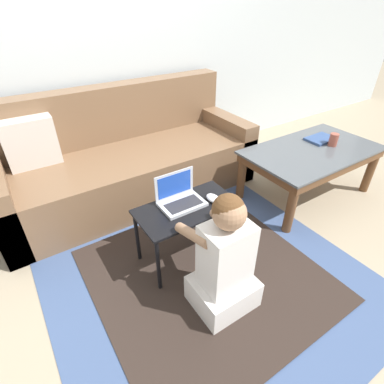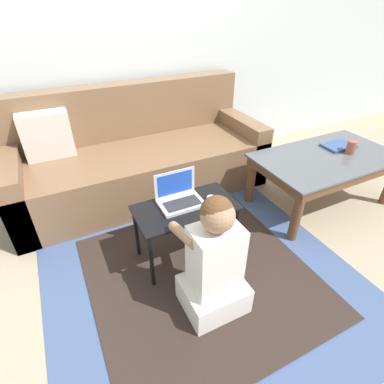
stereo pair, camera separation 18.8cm
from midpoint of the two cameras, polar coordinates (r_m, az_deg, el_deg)
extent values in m
plane|color=gray|center=(2.08, 7.13, -13.55)|extent=(16.00, 16.00, 0.00)
cube|color=silver|center=(2.87, -10.26, 27.84)|extent=(9.00, 0.06, 2.50)
cube|color=#3D517A|center=(2.00, 4.50, -15.72)|extent=(1.87, 1.88, 0.01)
cube|color=#2D231E|center=(2.00, 4.51, -15.62)|extent=(1.35, 1.36, 0.00)
cube|color=brown|center=(2.68, -7.35, 4.20)|extent=(2.13, 0.83, 0.42)
cube|color=brown|center=(2.79, -10.41, 15.10)|extent=(2.13, 0.18, 0.46)
cube|color=brown|center=(2.56, -28.52, 0.16)|extent=(0.16, 0.83, 0.55)
cube|color=brown|center=(3.07, 10.27, 9.22)|extent=(0.16, 0.83, 0.55)
cube|color=beige|center=(2.56, -24.05, 9.76)|extent=(0.36, 0.14, 0.36)
cube|color=#4C5156|center=(2.66, 26.29, 5.95)|extent=(1.14, 0.65, 0.02)
cube|color=brown|center=(2.68, 26.06, 5.12)|extent=(1.09, 0.63, 0.07)
cylinder|color=brown|center=(2.26, 21.58, -4.31)|extent=(0.07, 0.07, 0.42)
cylinder|color=brown|center=(2.58, 13.25, 2.21)|extent=(0.07, 0.07, 0.42)
cylinder|color=brown|center=(3.28, 27.64, 6.18)|extent=(0.07, 0.07, 0.42)
cube|color=black|center=(1.86, 1.71, -3.12)|extent=(0.64, 0.34, 0.02)
cylinder|color=black|center=(1.81, -4.68, -13.36)|extent=(0.02, 0.02, 0.40)
cylinder|color=black|center=(2.03, 11.02, -7.74)|extent=(0.02, 0.02, 0.40)
cylinder|color=black|center=(2.01, -7.89, -7.81)|extent=(0.02, 0.02, 0.40)
cylinder|color=black|center=(2.21, 6.63, -3.33)|extent=(0.02, 0.02, 0.40)
cube|color=#B7BCC6|center=(1.87, 0.80, -2.29)|extent=(0.27, 0.19, 0.02)
cube|color=#28282D|center=(1.85, 1.04, -2.27)|extent=(0.22, 0.11, 0.00)
cube|color=#B7BCC6|center=(1.88, -0.43, 1.61)|extent=(0.27, 0.01, 0.18)
cube|color=#1E47B7|center=(1.87, -0.38, 1.55)|extent=(0.23, 0.00, 0.15)
ellipsoid|color=silver|center=(1.90, 6.84, -1.57)|extent=(0.07, 0.11, 0.04)
cube|color=silver|center=(1.81, 7.18, -18.87)|extent=(0.34, 0.29, 0.18)
cube|color=silver|center=(1.59, 7.91, -12.56)|extent=(0.25, 0.19, 0.39)
sphere|color=#9E7556|center=(1.40, 8.79, -4.65)|extent=(0.17, 0.17, 0.17)
sphere|color=brown|center=(1.40, 8.61, -3.94)|extent=(0.16, 0.16, 0.16)
cylinder|color=#9E7556|center=(1.55, 1.77, -8.24)|extent=(0.06, 0.29, 0.14)
cylinder|color=#9E7556|center=(1.65, 9.09, -5.70)|extent=(0.06, 0.29, 0.14)
cylinder|color=#994C3D|center=(2.76, 29.83, 7.34)|extent=(0.07, 0.07, 0.10)
cube|color=#334C7F|center=(2.85, 27.84, 7.76)|extent=(0.26, 0.17, 0.02)
camera|label=1|loc=(0.09, -87.14, 1.91)|focal=28.00mm
camera|label=2|loc=(0.09, 92.86, -1.91)|focal=28.00mm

